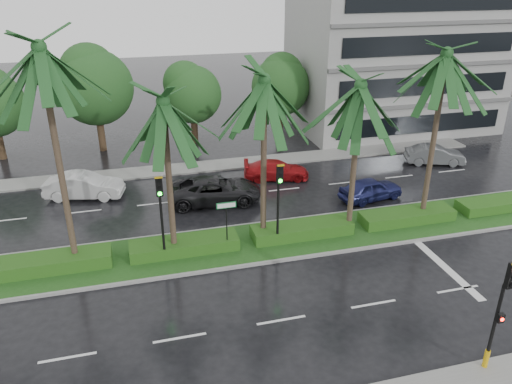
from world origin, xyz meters
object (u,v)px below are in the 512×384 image
object	(u,v)px
car_blue	(371,189)
car_red	(276,170)
street_sign	(227,214)
signal_median_left	(161,206)
car_grey	(435,155)
signal_near	(500,312)
car_white	(84,186)
car_darkgrey	(215,190)

from	to	relation	value
car_blue	car_red	bearing A→B (deg)	35.25
car_red	street_sign	bearing A→B (deg)	161.59
street_sign	car_blue	xyz separation A→B (m)	(9.53, 3.86, -1.46)
signal_median_left	car_red	size ratio (longest dim) A/B	1.03
car_red	car_grey	bearing A→B (deg)	-78.71
signal_near	street_sign	distance (m)	12.11
street_sign	car_white	xyz separation A→B (m)	(-6.95, 8.53, -1.37)
street_sign	car_blue	size ratio (longest dim) A/B	0.67
car_white	car_darkgrey	size ratio (longest dim) A/B	0.84
signal_near	car_red	world-z (taller)	signal_near
car_white	car_grey	bearing A→B (deg)	-78.07
car_red	signal_near	bearing A→B (deg)	-161.12
signal_near	car_grey	xyz separation A→B (m)	(9.58, 17.92, -1.84)
car_grey	signal_median_left	bearing A→B (deg)	131.74
car_white	car_darkgrey	bearing A→B (deg)	-96.71
signal_near	street_sign	bearing A→B (deg)	125.34
signal_median_left	car_darkgrey	distance (m)	7.32
signal_near	car_white	bearing A→B (deg)	127.16
car_red	car_blue	world-z (taller)	car_blue
car_white	car_blue	bearing A→B (deg)	-92.72
car_grey	car_red	bearing A→B (deg)	107.54
car_grey	car_darkgrey	bearing A→B (deg)	116.73
signal_median_left	street_sign	distance (m)	3.13
signal_median_left	car_white	xyz separation A→B (m)	(-3.95, 8.71, -2.24)
signal_median_left	car_blue	world-z (taller)	signal_median_left
street_sign	car_red	world-z (taller)	street_sign
car_white	car_darkgrey	xyz separation A→B (m)	(7.45, -2.68, 0.01)
street_sign	car_red	xyz separation A→B (m)	(5.03, 8.33, -1.51)
signal_near	car_darkgrey	distance (m)	17.10
car_red	car_darkgrey	bearing A→B (deg)	131.44
street_sign	car_white	size ratio (longest dim) A/B	0.57
signal_median_left	car_white	size ratio (longest dim) A/B	0.95
street_sign	car_red	size ratio (longest dim) A/B	0.62
car_blue	street_sign	bearing A→B (deg)	102.12
signal_median_left	car_red	xyz separation A→B (m)	(8.03, 8.51, -2.39)
car_blue	signal_median_left	bearing A→B (deg)	97.94
signal_median_left	car_white	world-z (taller)	signal_median_left
car_darkgrey	car_red	xyz separation A→B (m)	(4.53, 2.48, -0.15)
car_darkgrey	car_red	distance (m)	5.17
street_sign	car_grey	distance (m)	18.49
car_red	signal_median_left	bearing A→B (deg)	149.38
street_sign	car_grey	xyz separation A→B (m)	(16.58, 8.05, -1.46)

